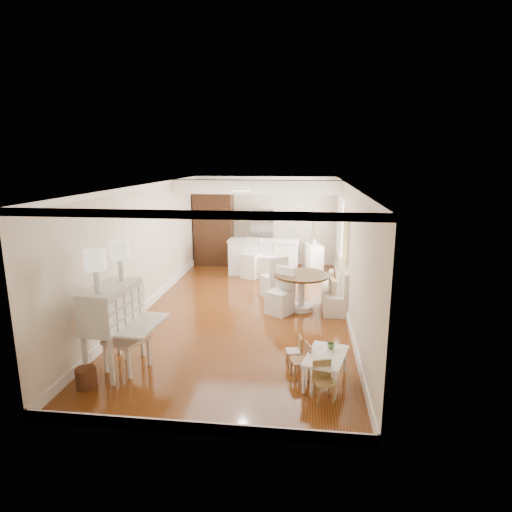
% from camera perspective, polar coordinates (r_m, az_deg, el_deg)
% --- Properties ---
extents(room, '(9.00, 9.04, 2.82)m').
position_cam_1_polar(room, '(9.56, -1.01, 4.64)').
color(room, brown).
rests_on(room, ground).
extents(secretary_bureau, '(1.19, 1.21, 1.41)m').
position_cam_1_polar(secretary_bureau, '(7.30, -18.45, -9.09)').
color(secretary_bureau, beige).
rests_on(secretary_bureau, ground).
extents(gustavian_armchair, '(0.78, 0.78, 1.07)m').
position_cam_1_polar(gustavian_armchair, '(7.29, -16.90, -10.44)').
color(gustavian_armchair, silver).
rests_on(gustavian_armchair, ground).
extents(wicker_basket, '(0.41, 0.41, 0.31)m').
position_cam_1_polar(wicker_basket, '(7.11, -21.70, -14.84)').
color(wicker_basket, '#58311B').
rests_on(wicker_basket, ground).
extents(kids_table, '(0.76, 1.03, 0.46)m').
position_cam_1_polar(kids_table, '(6.81, 9.23, -14.60)').
color(kids_table, white).
rests_on(kids_table, ground).
extents(kids_chair_a, '(0.35, 0.35, 0.58)m').
position_cam_1_polar(kids_chair_a, '(6.88, 5.90, -13.67)').
color(kids_chair_a, '#987045').
rests_on(kids_chair_a, ground).
extents(kids_chair_b, '(0.29, 0.29, 0.50)m').
position_cam_1_polar(kids_chair_b, '(7.26, 5.05, -12.45)').
color(kids_chair_b, '#9D7447').
rests_on(kids_chair_b, ground).
extents(kids_chair_c, '(0.34, 0.34, 0.57)m').
position_cam_1_polar(kids_chair_c, '(6.36, 9.08, -16.18)').
color(kids_chair_c, olive).
rests_on(kids_chair_c, ground).
extents(banquette, '(0.52, 1.60, 0.98)m').
position_cam_1_polar(banquette, '(10.00, 10.34, -3.97)').
color(banquette, silver).
rests_on(banquette, ground).
extents(dining_table, '(1.58, 1.58, 0.83)m').
position_cam_1_polar(dining_table, '(9.70, 6.04, -4.80)').
color(dining_table, '#402A14').
rests_on(dining_table, ground).
extents(slip_chair_near, '(0.68, 0.68, 1.02)m').
position_cam_1_polar(slip_chair_near, '(9.42, 3.22, -4.70)').
color(slip_chair_near, white).
rests_on(slip_chair_near, ground).
extents(slip_chair_far, '(0.71, 0.71, 1.05)m').
position_cam_1_polar(slip_chair_far, '(10.54, 2.40, -2.69)').
color(slip_chair_far, silver).
rests_on(slip_chair_far, ground).
extents(breakfast_counter, '(2.05, 0.65, 1.03)m').
position_cam_1_polar(breakfast_counter, '(12.54, 0.99, -0.19)').
color(breakfast_counter, white).
rests_on(breakfast_counter, ground).
extents(bar_stool_left, '(0.58, 0.58, 1.13)m').
position_cam_1_polar(bar_stool_left, '(12.19, -0.65, -0.32)').
color(bar_stool_left, white).
rests_on(bar_stool_left, ground).
extents(bar_stool_right, '(0.54, 0.54, 1.02)m').
position_cam_1_polar(bar_stool_right, '(12.17, 1.35, -0.63)').
color(bar_stool_right, white).
rests_on(bar_stool_right, ground).
extents(pantry_cabinet, '(1.20, 0.60, 2.30)m').
position_cam_1_polar(pantry_cabinet, '(13.73, -5.63, 3.60)').
color(pantry_cabinet, '#381E11').
rests_on(pantry_cabinet, ground).
extents(fridge, '(0.75, 0.65, 1.80)m').
position_cam_1_polar(fridge, '(13.47, 2.29, 2.39)').
color(fridge, silver).
rests_on(fridge, ground).
extents(sideboard, '(0.64, 0.98, 0.86)m').
position_cam_1_polar(sideboard, '(12.90, 7.55, -0.30)').
color(sideboard, white).
rests_on(sideboard, ground).
extents(pencil_cup, '(0.15, 0.15, 0.09)m').
position_cam_1_polar(pencil_cup, '(6.90, 9.95, -11.72)').
color(pencil_cup, '#5D9657').
rests_on(pencil_cup, kids_table).
extents(branch_vase, '(0.19, 0.19, 0.17)m').
position_cam_1_polar(branch_vase, '(12.82, 7.81, 1.98)').
color(branch_vase, silver).
rests_on(branch_vase, sideboard).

